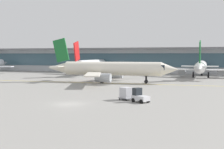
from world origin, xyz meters
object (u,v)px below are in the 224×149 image
(gate_airplane_1, at_px, (91,65))
(gate_airplane_2, at_px, (201,67))
(taxiing_regional_jet, at_px, (110,69))
(cargo_dolly_lead, at_px, (126,93))
(baggage_tug, at_px, (140,96))

(gate_airplane_1, relative_size, gate_airplane_2, 1.03)
(taxiing_regional_jet, height_order, cargo_dolly_lead, taxiing_regional_jet)
(baggage_tug, bearing_deg, taxiing_regional_jet, 149.34)
(baggage_tug, bearing_deg, cargo_dolly_lead, 180.00)
(gate_airplane_2, bearing_deg, cargo_dolly_lead, 169.65)
(baggage_tug, distance_m, cargo_dolly_lead, 2.97)
(gate_airplane_1, bearing_deg, cargo_dolly_lead, -155.36)
(gate_airplane_2, relative_size, cargo_dolly_lead, 12.46)
(gate_airplane_1, bearing_deg, taxiing_regional_jet, -151.75)
(taxiing_regional_jet, relative_size, baggage_tug, 11.63)
(gate_airplane_1, height_order, baggage_tug, gate_airplane_1)
(cargo_dolly_lead, bearing_deg, gate_airplane_2, 113.30)
(gate_airplane_2, distance_m, cargo_dolly_lead, 53.79)
(gate_airplane_2, relative_size, taxiing_regional_jet, 0.96)
(taxiing_regional_jet, height_order, baggage_tug, taxiing_regional_jet)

